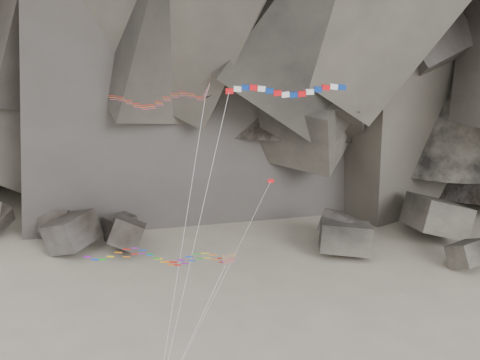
# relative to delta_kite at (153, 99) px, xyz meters

# --- Properties ---
(boulder_field) EXTENTS (73.91, 19.69, 7.43)m
(boulder_field) POSITION_rel_delta_kite_xyz_m (2.05, 30.09, -23.20)
(boulder_field) COLOR #47423F
(boulder_field) RESTS_ON ground
(delta_kite) EXTENTS (8.97, 9.68, 25.36)m
(delta_kite) POSITION_rel_delta_kite_xyz_m (0.00, 0.00, 0.00)
(delta_kite) COLOR red
(delta_kite) RESTS_ON ground
(banner_kite) EXTENTS (14.07, 10.82, 25.11)m
(banner_kite) POSITION_rel_delta_kite_xyz_m (10.65, 1.07, 0.60)
(banner_kite) COLOR red
(banner_kite) RESTS_ON ground
(parafoil_kite) EXTENTS (12.58, 4.76, 12.61)m
(parafoil_kite) POSITION_rel_delta_kite_xyz_m (0.72, -4.56, -11.78)
(parafoil_kite) COLOR gold
(parafoil_kite) RESTS_ON ground
(pennant_kite) EXTENTS (8.39, 9.53, 17.15)m
(pennant_kite) POSITION_rel_delta_kite_xyz_m (7.61, -1.42, -11.13)
(pennant_kite) COLOR red
(pennant_kite) RESTS_ON ground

